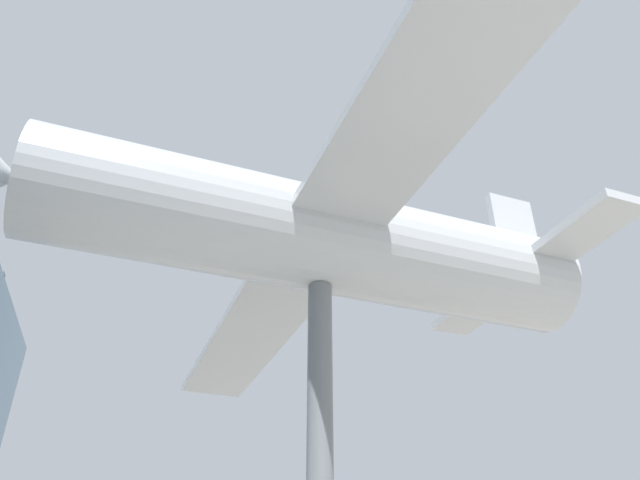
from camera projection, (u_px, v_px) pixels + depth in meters
name	position (u px, v px, depth m)	size (l,w,h in m)	color
suspended_airplane	(309.00, 237.00, 11.78)	(19.03, 12.14, 3.15)	#B2B7BC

